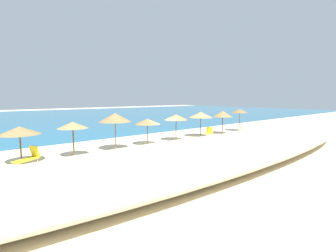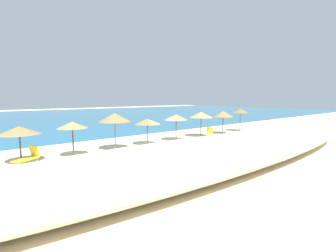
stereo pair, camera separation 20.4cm
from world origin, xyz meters
The scene contains 15 objects.
ground_plane centered at (0.00, 0.00, 0.00)m, with size 160.00×160.00×0.00m, color beige.
sea_water centered at (0.00, 38.81, 0.00)m, with size 160.00×65.01×0.01m, color #1E6B93.
dune_ridge centered at (-3.74, -7.12, 0.81)m, with size 37.35×6.99×1.63m, color beige.
beach_umbrella_0 centered at (-11.17, 0.92, 2.15)m, with size 2.45×2.45×2.41m.
beach_umbrella_1 centered at (-8.01, 0.51, 2.29)m, with size 2.08×2.08×2.52m.
beach_umbrella_2 centered at (-4.65, 0.69, 2.63)m, with size 2.52×2.52×2.99m.
beach_umbrella_3 centered at (-1.45, 0.80, 2.10)m, with size 2.23×2.23×2.35m.
beach_umbrella_4 centered at (1.91, 0.78, 2.31)m, with size 2.28×2.28×2.58m.
beach_umbrella_5 centered at (5.62, 0.95, 2.36)m, with size 2.52×2.52×2.66m.
beach_umbrella_6 centered at (9.11, 0.74, 2.31)m, with size 2.28×2.28×2.65m.
beach_umbrella_7 centered at (12.47, 0.74, 2.54)m, with size 2.03×2.03×2.79m.
lounge_chair_0 centered at (-10.85, 0.49, 0.48)m, with size 1.70×1.38×1.13m.
lounge_chair_1 centered at (6.43, 0.48, 0.46)m, with size 1.52×1.27×1.01m.
lounge_chair_2 centered at (10.10, -0.70, 0.42)m, with size 1.71×1.13×1.10m.
beach_ball centered at (-9.74, -2.72, 0.18)m, with size 0.36×0.36×0.36m, color red.
Camera 2 is at (-13.97, -16.88, 4.21)m, focal length 26.62 mm.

